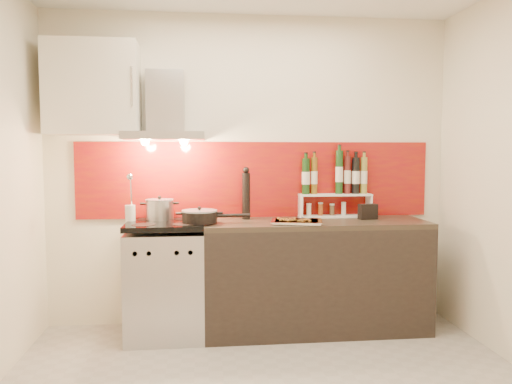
{
  "coord_description": "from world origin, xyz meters",
  "views": [
    {
      "loc": [
        -0.41,
        -2.83,
        1.45
      ],
      "look_at": [
        0.0,
        0.95,
        1.15
      ],
      "focal_mm": 35.0,
      "sensor_mm": 36.0,
      "label": 1
    }
  ],
  "objects": [
    {
      "name": "pepper_mill",
      "position": [
        -0.05,
        1.26,
        1.11
      ],
      "size": [
        0.07,
        0.07,
        0.43
      ],
      "color": "black",
      "rests_on": "counter"
    },
    {
      "name": "caddy_box",
      "position": [
        0.95,
        1.14,
        0.96
      ],
      "size": [
        0.17,
        0.1,
        0.13
      ],
      "primitive_type": "cube",
      "rotation": [
        0.0,
        0.0,
        0.22
      ],
      "color": "black",
      "rests_on": "counter"
    },
    {
      "name": "saute_pan",
      "position": [
        -0.42,
        1.02,
        0.96
      ],
      "size": [
        0.53,
        0.28,
        0.13
      ],
      "color": "black",
      "rests_on": "range_stove"
    },
    {
      "name": "step_shelf",
      "position": [
        0.73,
        1.32,
        1.16
      ],
      "size": [
        0.62,
        0.17,
        0.57
      ],
      "color": "white",
      "rests_on": "counter"
    },
    {
      "name": "back_wall",
      "position": [
        0.0,
        1.4,
        1.3
      ],
      "size": [
        3.4,
        0.02,
        2.6
      ],
      "primitive_type": "cube",
      "color": "silver",
      "rests_on": "ground"
    },
    {
      "name": "range_stove",
      "position": [
        -0.7,
        1.1,
        0.44
      ],
      "size": [
        0.6,
        0.6,
        0.91
      ],
      "color": "#B7B7BA",
      "rests_on": "ground"
    },
    {
      "name": "utensil_jar",
      "position": [
        -0.98,
        1.18,
        1.02
      ],
      "size": [
        0.08,
        0.12,
        0.39
      ],
      "color": "silver",
      "rests_on": "range_stove"
    },
    {
      "name": "stock_pot",
      "position": [
        -0.75,
        1.23,
        0.99
      ],
      "size": [
        0.23,
        0.23,
        0.19
      ],
      "color": "#B7B7BA",
      "rests_on": "range_stove"
    },
    {
      "name": "baking_tray",
      "position": [
        0.32,
        0.98,
        0.92
      ],
      "size": [
        0.45,
        0.38,
        0.03
      ],
      "color": "silver",
      "rests_on": "counter"
    },
    {
      "name": "backsplash",
      "position": [
        0.05,
        1.39,
        1.22
      ],
      "size": [
        3.0,
        0.02,
        0.64
      ],
      "primitive_type": "cube",
      "color": "maroon",
      "rests_on": "back_wall"
    },
    {
      "name": "range_hood",
      "position": [
        -0.7,
        1.24,
        1.74
      ],
      "size": [
        0.62,
        0.5,
        0.61
      ],
      "color": "#B7B7BA",
      "rests_on": "back_wall"
    },
    {
      "name": "counter",
      "position": [
        0.5,
        1.1,
        0.45
      ],
      "size": [
        1.8,
        0.6,
        0.9
      ],
      "color": "black",
      "rests_on": "ground"
    },
    {
      "name": "upper_cabinet",
      "position": [
        -1.25,
        1.22,
        1.95
      ],
      "size": [
        0.7,
        0.35,
        0.72
      ],
      "primitive_type": "cube",
      "color": "beige",
      "rests_on": "back_wall"
    }
  ]
}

